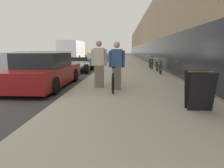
# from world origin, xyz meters

# --- Properties ---
(sidewalk_slab) EXTENTS (4.53, 70.00, 0.10)m
(sidewalk_slab) POSITION_xyz_m (5.33, 21.00, 0.05)
(sidewalk_slab) COLOR #B2AA99
(sidewalk_slab) RESTS_ON ground
(storefront_facade) EXTENTS (10.01, 70.00, 6.23)m
(storefront_facade) POSITION_xyz_m (12.63, 29.00, 3.11)
(storefront_facade) COLOR tan
(storefront_facade) RESTS_ON ground
(tandem_bicycle) EXTENTS (0.52, 2.66, 0.83)m
(tandem_bicycle) POSITION_xyz_m (4.59, 2.33, 0.46)
(tandem_bicycle) COLOR black
(tandem_bicycle) RESTS_ON sidewalk_slab
(person_rider) EXTENTS (0.56, 0.22, 1.65)m
(person_rider) POSITION_xyz_m (4.68, 1.99, 0.93)
(person_rider) COLOR #756B5B
(person_rider) RESTS_ON sidewalk_slab
(person_bystander) EXTENTS (0.58, 0.23, 1.70)m
(person_bystander) POSITION_xyz_m (4.03, 2.35, 0.96)
(person_bystander) COLOR #756B5B
(person_bystander) RESTS_ON sidewalk_slab
(bike_rack_hoop) EXTENTS (0.05, 0.60, 0.84)m
(bike_rack_hoop) POSITION_xyz_m (7.01, 6.42, 0.62)
(bike_rack_hoop) COLOR #4C4C51
(bike_rack_hoop) RESTS_ON sidewalk_slab
(cruiser_bike_nearest) EXTENTS (0.52, 1.80, 0.85)m
(cruiser_bike_nearest) POSITION_xyz_m (7.09, 7.57, 0.47)
(cruiser_bike_nearest) COLOR black
(cruiser_bike_nearest) RESTS_ON sidewalk_slab
(cruiser_bike_middle) EXTENTS (0.52, 1.76, 0.96)m
(cruiser_bike_middle) POSITION_xyz_m (6.96, 10.09, 0.51)
(cruiser_bike_middle) COLOR black
(cruiser_bike_middle) RESTS_ON sidewalk_slab
(sandwich_board_sign) EXTENTS (0.56, 0.56, 0.90)m
(sandwich_board_sign) POSITION_xyz_m (6.66, -0.31, 0.55)
(sandwich_board_sign) COLOR black
(sandwich_board_sign) RESTS_ON sidewalk_slab
(parked_sedan_curbside) EXTENTS (1.99, 4.67, 1.43)m
(parked_sedan_curbside) POSITION_xyz_m (1.74, 2.91, 0.63)
(parked_sedan_curbside) COLOR maroon
(parked_sedan_curbside) RESTS_ON ground
(vintage_roadster_curbside) EXTENTS (1.87, 3.86, 0.97)m
(vintage_roadster_curbside) POSITION_xyz_m (1.76, 8.64, 0.42)
(vintage_roadster_curbside) COLOR silver
(vintage_roadster_curbside) RESTS_ON ground
(moving_truck) EXTENTS (2.43, 7.02, 2.61)m
(moving_truck) POSITION_xyz_m (-1.67, 21.13, 1.33)
(moving_truck) COLOR orange
(moving_truck) RESTS_ON ground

